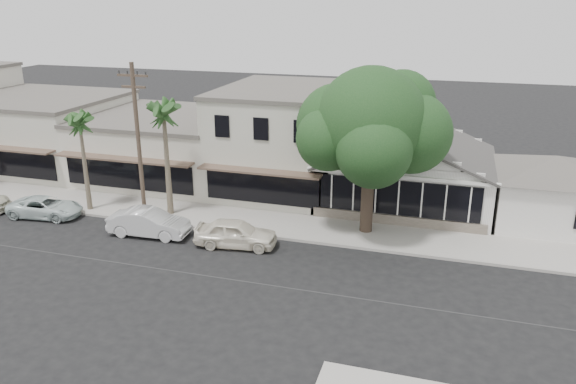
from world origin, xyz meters
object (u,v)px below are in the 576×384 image
(utility_pole, at_px, (138,140))
(car_1, at_px, (149,223))
(car_0, at_px, (236,233))
(car_2, at_px, (45,207))
(shade_tree, at_px, (370,125))

(utility_pole, bearing_deg, car_1, -53.49)
(car_0, relative_size, car_1, 0.97)
(car_1, distance_m, car_2, 7.26)
(utility_pole, distance_m, car_0, 7.70)
(car_2, xyz_separation_m, shade_tree, (18.31, 3.30, 5.36))
(car_1, bearing_deg, car_0, -92.46)
(utility_pole, xyz_separation_m, car_0, (6.31, -1.72, -4.06))
(utility_pole, height_order, car_1, utility_pole)
(utility_pole, relative_size, shade_tree, 1.00)
(shade_tree, bearing_deg, car_2, -169.80)
(utility_pole, bearing_deg, car_0, -15.25)
(utility_pole, relative_size, car_1, 2.04)
(utility_pole, distance_m, car_1, 4.63)
(utility_pole, xyz_separation_m, car_1, (1.31, -1.78, -4.06))
(utility_pole, distance_m, shade_tree, 12.64)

